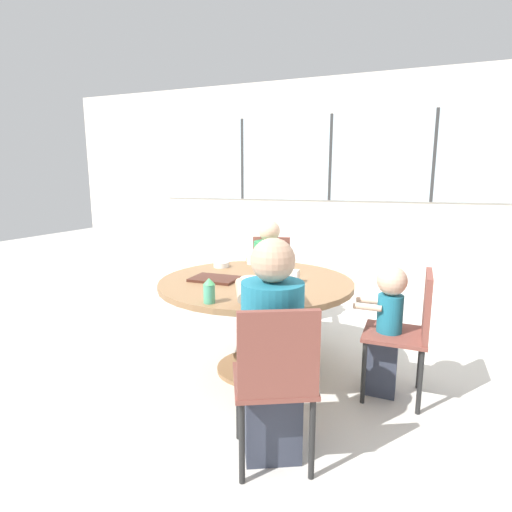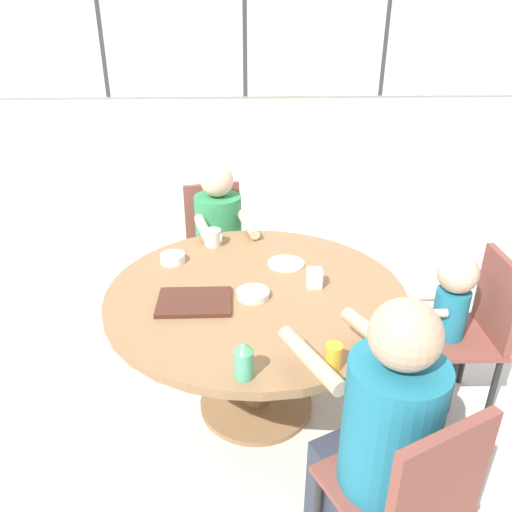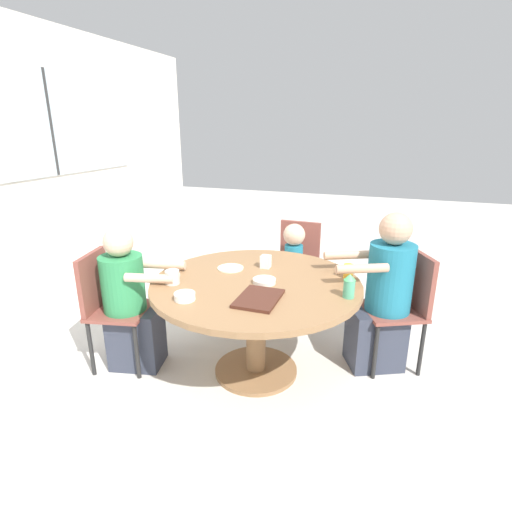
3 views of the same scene
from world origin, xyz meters
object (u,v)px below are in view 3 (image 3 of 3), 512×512
person_woman_green_shirt (130,306)px  sippy_cup (349,286)px  person_man_blue_shirt (383,300)px  bowl_cereal (264,281)px  chair_for_toddler (297,260)px  bowl_white_shallow (185,296)px  juice_glass (348,271)px  chair_for_woman_green_shirt (107,300)px  chair_for_man_blue_shirt (405,300)px  person_toddler (293,270)px  milk_carton_small (266,262)px  coffee_mug (173,277)px

person_woman_green_shirt → sippy_cup: (0.14, -1.52, 0.31)m
person_man_blue_shirt → bowl_cereal: bearing=92.8°
chair_for_toddler → bowl_white_shallow: size_ratio=6.76×
juice_glass → person_man_blue_shirt: bearing=-62.4°
person_woman_green_shirt → chair_for_woman_green_shirt: bearing=-90.0°
chair_for_woman_green_shirt → bowl_white_shallow: bearing=63.0°
chair_for_man_blue_shirt → person_man_blue_shirt: (-0.07, 0.15, 0.01)m
chair_for_woman_green_shirt → person_toddler: (1.18, -1.08, -0.05)m
person_woman_green_shirt → milk_carton_small: (0.49, -0.87, 0.28)m
bowl_white_shallow → bowl_cereal: size_ratio=0.83×
chair_for_toddler → person_toddler: size_ratio=0.97×
milk_carton_small → person_man_blue_shirt: bearing=-82.3°
person_toddler → coffee_mug: bearing=66.7°
person_man_blue_shirt → person_toddler: size_ratio=1.30×
chair_for_toddler → coffee_mug: bearing=69.1°
person_toddler → bowl_white_shallow: person_toddler is taller
chair_for_man_blue_shirt → sippy_cup: bearing=120.9°
chair_for_toddler → bowl_cereal: 1.12m
chair_for_toddler → sippy_cup: chair_for_toddler is taller
sippy_cup → juice_glass: 0.34m
chair_for_woman_green_shirt → juice_glass: (0.51, -1.64, 0.24)m
chair_for_man_blue_shirt → person_toddler: (0.47, 0.96, -0.05)m
person_toddler → milk_carton_small: size_ratio=9.79×
chair_for_toddler → milk_carton_small: (-0.80, 0.05, 0.24)m
chair_for_woman_green_shirt → bowl_cereal: (0.22, -1.12, 0.21)m
sippy_cup → bowl_white_shallow: (-0.37, 0.94, -0.06)m
chair_for_man_blue_shirt → bowl_white_shallow: chair_for_man_blue_shirt is taller
chair_for_woman_green_shirt → chair_for_toddler: 1.72m
chair_for_woman_green_shirt → milk_carton_small: (0.52, -1.04, 0.24)m
chair_for_toddler → person_man_blue_shirt: person_man_blue_shirt is taller
chair_for_woman_green_shirt → chair_for_toddler: bearing=127.9°
chair_for_toddler → person_man_blue_shirt: (-0.69, -0.80, 0.01)m
coffee_mug → bowl_cereal: coffee_mug is taller
sippy_cup → bowl_white_shallow: bearing=111.3°
person_man_blue_shirt → sippy_cup: (-0.46, 0.20, 0.26)m
person_man_blue_shirt → milk_carton_small: person_man_blue_shirt is taller
bowl_white_shallow → bowl_cereal: (0.41, -0.37, -0.01)m
person_woman_green_shirt → person_toddler: size_ratio=1.19×
coffee_mug → milk_carton_small: size_ratio=1.11×
person_toddler → bowl_cereal: bearing=93.9°
chair_for_toddler → bowl_cereal: (-1.10, -0.04, 0.21)m
sippy_cup → person_man_blue_shirt: bearing=-23.9°
chair_for_man_blue_shirt → person_man_blue_shirt: bearing=90.0°
person_toddler → chair_for_woman_green_shirt: bearing=48.9°
chair_for_man_blue_shirt → coffee_mug: 1.66m
person_toddler → bowl_cereal: person_toddler is taller
chair_for_toddler → person_man_blue_shirt: size_ratio=0.75×
person_toddler → milk_carton_small: (-0.65, 0.05, 0.29)m
person_woman_green_shirt → milk_carton_small: person_woman_green_shirt is taller
coffee_mug → milk_carton_small: 0.70m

